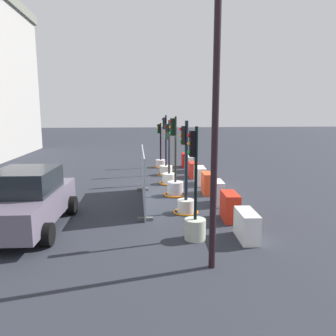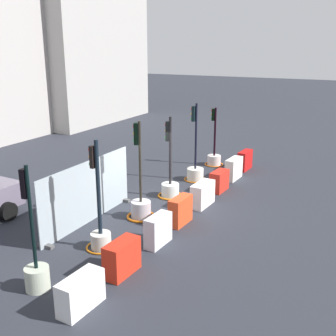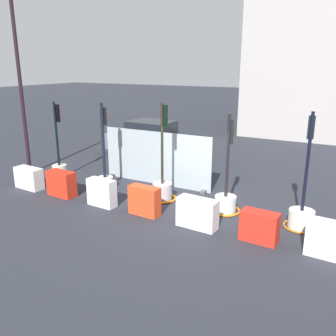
{
  "view_description": "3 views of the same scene",
  "coord_description": "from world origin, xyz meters",
  "px_view_note": "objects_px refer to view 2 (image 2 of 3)",
  "views": [
    {
      "loc": [
        -14.13,
        1.88,
        3.44
      ],
      "look_at": [
        0.49,
        0.48,
        0.9
      ],
      "focal_mm": 34.67,
      "sensor_mm": 36.0,
      "label": 1
    },
    {
      "loc": [
        -12.08,
        -6.31,
        5.58
      ],
      "look_at": [
        0.46,
        0.08,
        1.36
      ],
      "focal_mm": 44.4,
      "sensor_mm": 36.0,
      "label": 2
    },
    {
      "loc": [
        4.63,
        -9.64,
        4.45
      ],
      "look_at": [
        -0.6,
        -0.11,
        1.29
      ],
      "focal_mm": 38.34,
      "sensor_mm": 36.0,
      "label": 3
    }
  ],
  "objects_px": {
    "construction_barrier_1": "(122,258)",
    "construction_barrier_7": "(245,160)",
    "construction_barrier_2": "(158,230)",
    "traffic_light_0": "(36,267)",
    "traffic_light_2": "(141,204)",
    "traffic_light_3": "(170,185)",
    "traffic_light_1": "(100,229)",
    "construction_barrier_5": "(219,181)",
    "traffic_light_4": "(195,170)",
    "construction_barrier_3": "(180,211)",
    "traffic_light_5": "(214,156)",
    "construction_barrier_4": "(203,194)",
    "construction_barrier_0": "(81,293)",
    "construction_barrier_6": "(234,169)"
  },
  "relations": [
    {
      "from": "traffic_light_5",
      "to": "traffic_light_0",
      "type": "bearing_deg",
      "value": -179.64
    },
    {
      "from": "traffic_light_5",
      "to": "construction_barrier_4",
      "type": "bearing_deg",
      "value": -163.42
    },
    {
      "from": "traffic_light_4",
      "to": "construction_barrier_5",
      "type": "distance_m",
      "value": 1.61
    },
    {
      "from": "construction_barrier_5",
      "to": "construction_barrier_6",
      "type": "xyz_separation_m",
      "value": [
        1.7,
        -0.03,
        0.05
      ]
    },
    {
      "from": "construction_barrier_0",
      "to": "construction_barrier_6",
      "type": "xyz_separation_m",
      "value": [
        10.27,
        -0.05,
        0.06
      ]
    },
    {
      "from": "traffic_light_4",
      "to": "traffic_light_3",
      "type": "bearing_deg",
      "value": 178.73
    },
    {
      "from": "traffic_light_1",
      "to": "construction_barrier_5",
      "type": "bearing_deg",
      "value": -12.27
    },
    {
      "from": "traffic_light_1",
      "to": "traffic_light_4",
      "type": "bearing_deg",
      "value": 0.59
    },
    {
      "from": "construction_barrier_5",
      "to": "traffic_light_5",
      "type": "bearing_deg",
      "value": 24.15
    },
    {
      "from": "construction_barrier_0",
      "to": "construction_barrier_5",
      "type": "distance_m",
      "value": 8.57
    },
    {
      "from": "construction_barrier_2",
      "to": "construction_barrier_6",
      "type": "relative_size",
      "value": 0.88
    },
    {
      "from": "construction_barrier_2",
      "to": "construction_barrier_7",
      "type": "relative_size",
      "value": 0.94
    },
    {
      "from": "construction_barrier_5",
      "to": "traffic_light_4",
      "type": "bearing_deg",
      "value": 59.34
    },
    {
      "from": "construction_barrier_3",
      "to": "construction_barrier_6",
      "type": "bearing_deg",
      "value": -0.49
    },
    {
      "from": "traffic_light_4",
      "to": "construction_barrier_2",
      "type": "height_order",
      "value": "traffic_light_4"
    },
    {
      "from": "traffic_light_5",
      "to": "construction_barrier_6",
      "type": "bearing_deg",
      "value": -137.15
    },
    {
      "from": "construction_barrier_7",
      "to": "construction_barrier_0",
      "type": "bearing_deg",
      "value": 179.72
    },
    {
      "from": "traffic_light_3",
      "to": "construction_barrier_7",
      "type": "bearing_deg",
      "value": -17.37
    },
    {
      "from": "traffic_light_4",
      "to": "construction_barrier_3",
      "type": "distance_m",
      "value": 4.56
    },
    {
      "from": "traffic_light_0",
      "to": "traffic_light_3",
      "type": "relative_size",
      "value": 1.0
    },
    {
      "from": "construction_barrier_1",
      "to": "construction_barrier_7",
      "type": "height_order",
      "value": "construction_barrier_1"
    },
    {
      "from": "traffic_light_0",
      "to": "traffic_light_2",
      "type": "bearing_deg",
      "value": -0.26
    },
    {
      "from": "traffic_light_1",
      "to": "construction_barrier_0",
      "type": "height_order",
      "value": "traffic_light_1"
    },
    {
      "from": "traffic_light_1",
      "to": "traffic_light_3",
      "type": "xyz_separation_m",
      "value": [
        4.62,
        0.12,
        -0.15
      ]
    },
    {
      "from": "traffic_light_1",
      "to": "construction_barrier_4",
      "type": "distance_m",
      "value": 4.51
    },
    {
      "from": "traffic_light_2",
      "to": "traffic_light_3",
      "type": "bearing_deg",
      "value": 0.93
    },
    {
      "from": "construction_barrier_0",
      "to": "traffic_light_0",
      "type": "bearing_deg",
      "value": 84.29
    },
    {
      "from": "traffic_light_3",
      "to": "construction_barrier_0",
      "type": "xyz_separation_m",
      "value": [
        -7.13,
        -1.42,
        -0.05
      ]
    },
    {
      "from": "traffic_light_1",
      "to": "traffic_light_3",
      "type": "distance_m",
      "value": 4.62
    },
    {
      "from": "traffic_light_2",
      "to": "construction_barrier_7",
      "type": "relative_size",
      "value": 3.08
    },
    {
      "from": "traffic_light_2",
      "to": "construction_barrier_4",
      "type": "distance_m",
      "value": 2.4
    },
    {
      "from": "construction_barrier_3",
      "to": "construction_barrier_6",
      "type": "xyz_separation_m",
      "value": [
        5.22,
        -0.04,
        0.01
      ]
    },
    {
      "from": "construction_barrier_5",
      "to": "construction_barrier_7",
      "type": "height_order",
      "value": "construction_barrier_7"
    },
    {
      "from": "traffic_light_5",
      "to": "construction_barrier_2",
      "type": "xyz_separation_m",
      "value": [
        -8.47,
        -1.53,
        0.02
      ]
    },
    {
      "from": "traffic_light_1",
      "to": "construction_barrier_4",
      "type": "xyz_separation_m",
      "value": [
        4.31,
        -1.34,
        -0.16
      ]
    },
    {
      "from": "traffic_light_0",
      "to": "construction_barrier_4",
      "type": "distance_m",
      "value": 6.84
    },
    {
      "from": "traffic_light_1",
      "to": "construction_barrier_7",
      "type": "height_order",
      "value": "traffic_light_1"
    },
    {
      "from": "traffic_light_3",
      "to": "construction_barrier_5",
      "type": "relative_size",
      "value": 3.09
    },
    {
      "from": "traffic_light_0",
      "to": "construction_barrier_6",
      "type": "distance_m",
      "value": 10.23
    },
    {
      "from": "construction_barrier_3",
      "to": "construction_barrier_1",
      "type": "bearing_deg",
      "value": -179.93
    },
    {
      "from": "construction_barrier_0",
      "to": "construction_barrier_1",
      "type": "height_order",
      "value": "construction_barrier_1"
    },
    {
      "from": "traffic_light_5",
      "to": "construction_barrier_0",
      "type": "height_order",
      "value": "traffic_light_5"
    },
    {
      "from": "traffic_light_3",
      "to": "traffic_light_5",
      "type": "distance_m",
      "value": 4.78
    },
    {
      "from": "traffic_light_3",
      "to": "traffic_light_0",
      "type": "bearing_deg",
      "value": -179.88
    },
    {
      "from": "traffic_light_1",
      "to": "traffic_light_3",
      "type": "bearing_deg",
      "value": 1.51
    },
    {
      "from": "traffic_light_0",
      "to": "construction_barrier_2",
      "type": "bearing_deg",
      "value": -23.79
    },
    {
      "from": "construction_barrier_5",
      "to": "construction_barrier_1",
      "type": "bearing_deg",
      "value": 179.89
    },
    {
      "from": "traffic_light_1",
      "to": "construction_barrier_0",
      "type": "relative_size",
      "value": 2.75
    },
    {
      "from": "construction_barrier_5",
      "to": "traffic_light_0",
      "type": "bearing_deg",
      "value": 170.42
    },
    {
      "from": "construction_barrier_2",
      "to": "traffic_light_0",
      "type": "bearing_deg",
      "value": 156.21
    }
  ]
}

